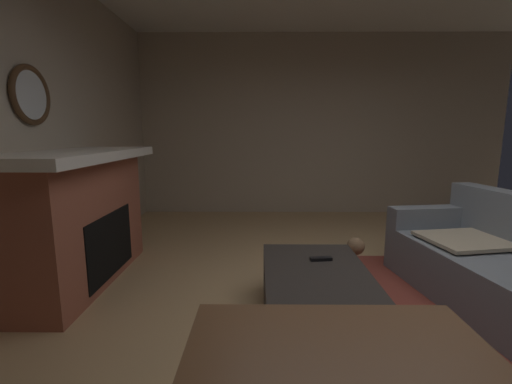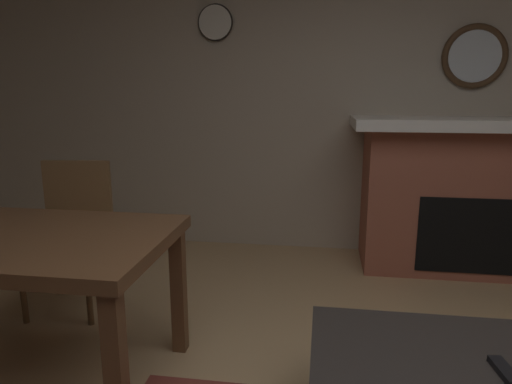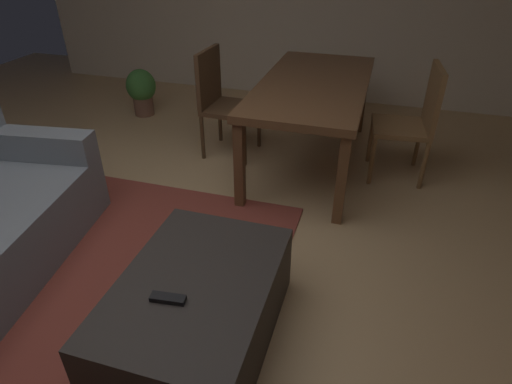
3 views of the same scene
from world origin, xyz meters
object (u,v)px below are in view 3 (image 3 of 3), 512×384
ottoman_coffee_table (198,310)px  tv_remote (168,298)px  dining_chair_south (415,117)px  dining_chair_north (221,97)px  potted_plant (142,90)px  dining_table (313,91)px

ottoman_coffee_table → tv_remote: tv_remote is taller
dining_chair_south → dining_chair_north: 1.64m
ottoman_coffee_table → tv_remote: 0.27m
dining_chair_south → tv_remote: bearing=154.6°
tv_remote → dining_chair_south: 2.46m
ottoman_coffee_table → tv_remote: (-0.15, 0.06, 0.21)m
dining_chair_north → potted_plant: bearing=62.7°
tv_remote → potted_plant: size_ratio=0.32×
tv_remote → dining_chair_south: size_ratio=0.17×
ottoman_coffee_table → tv_remote: bearing=157.4°
dining_chair_north → dining_table: bearing=-90.3°
ottoman_coffee_table → potted_plant: (2.67, 1.81, 0.08)m
dining_table → dining_chair_south: (0.01, -0.82, -0.14)m
dining_chair_south → potted_plant: (0.59, 2.80, -0.24)m
ottoman_coffee_table → dining_chair_north: size_ratio=1.12×
tv_remote → potted_plant: potted_plant is taller
dining_table → dining_chair_north: 0.83m
dining_table → dining_chair_north: bearing=89.7°
potted_plant → ottoman_coffee_table: bearing=-145.9°
ottoman_coffee_table → tv_remote: size_ratio=6.52×
ottoman_coffee_table → dining_chair_south: size_ratio=1.12×
dining_chair_south → potted_plant: size_ratio=1.84×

